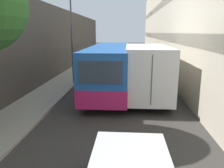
{
  "coord_description": "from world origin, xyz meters",
  "views": [
    {
      "loc": [
        0.6,
        1.69,
        3.92
      ],
      "look_at": [
        -0.1,
        11.45,
        1.6
      ],
      "focal_mm": 35.0,
      "sensor_mm": 36.0,
      "label": 1
    }
  ],
  "objects": [
    {
      "name": "box_truck",
      "position": [
        1.71,
        15.04,
        1.68
      ],
      "size": [
        2.39,
        7.6,
        3.17
      ],
      "color": "silver",
      "rests_on": "ground_plane"
    },
    {
      "name": "sidewalk_left",
      "position": [
        -4.49,
        15.0,
        0.07
      ],
      "size": [
        2.39,
        60.0,
        0.13
      ],
      "color": "gray",
      "rests_on": "ground_plane"
    },
    {
      "name": "street_lamp",
      "position": [
        -3.55,
        17.9,
        5.48
      ],
      "size": [
        0.36,
        0.8,
        7.89
      ],
      "color": "#38383D",
      "rests_on": "sidewalk_left"
    },
    {
      "name": "building_left_shopfront",
      "position": [
        -6.78,
        15.0,
        2.8
      ],
      "size": [
        2.4,
        60.0,
        6.16
      ],
      "color": "#423D38",
      "rests_on": "ground_plane"
    },
    {
      "name": "bus",
      "position": [
        -0.6,
        16.35,
        1.61
      ],
      "size": [
        2.46,
        10.41,
        3.03
      ],
      "color": "#1E519E",
      "rests_on": "ground_plane"
    },
    {
      "name": "ground_plane",
      "position": [
        0.0,
        15.0,
        0.0
      ],
      "size": [
        150.0,
        150.0,
        0.0
      ],
      "primitive_type": "plane",
      "color": "#33302D"
    }
  ]
}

